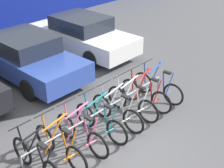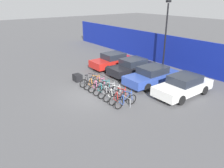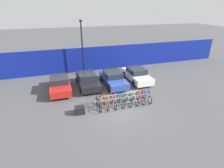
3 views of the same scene
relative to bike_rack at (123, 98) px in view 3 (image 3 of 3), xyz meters
The scene contains 17 objects.
ground_plane 1.00m from the bike_rack, 128.58° to the right, with size 120.00×120.00×0.00m, color #4C4C4F.
hoarding_wall 8.89m from the bike_rack, 93.49° to the left, with size 36.00×0.16×2.89m, color navy.
bike_rack is the anchor object (origin of this frame).
bicycle_black 2.09m from the bike_rack, behind, with size 0.68×1.71×1.05m.
bicycle_orange 1.51m from the bike_rack, behind, with size 0.68×1.71×1.05m.
bicycle_pink 0.90m from the bike_rack, behind, with size 0.68×1.71×1.05m.
bicycle_teal 0.33m from the bike_rack, 150.53° to the right, with size 0.68×1.71×1.05m.
bicycle_silver 0.38m from the bike_rack, 24.61° to the right, with size 0.68×1.71×1.05m.
bicycle_white 0.95m from the bike_rack, ahead, with size 0.68×1.71×1.05m.
bicycle_red 1.51m from the bike_rack, ahead, with size 0.68×1.71×1.05m.
bicycle_blue 2.09m from the bike_rack, ahead, with size 0.68×1.71×1.05m.
car_red 6.22m from the bike_rack, 139.79° to the left, with size 1.91×4.16×1.40m.
car_black 4.67m from the bike_rack, 117.24° to the left, with size 1.91×4.20×1.40m.
car_blue 3.86m from the bike_rack, 83.94° to the left, with size 1.91×4.39×1.40m.
car_white 5.12m from the bike_rack, 52.70° to the left, with size 1.91×4.39×1.40m.
lamp_post 8.54m from the bike_rack, 103.54° to the left, with size 0.24×0.44×6.02m.
cargo_crate 3.60m from the bike_rack, behind, with size 0.70×0.56×0.55m, color black.
Camera 3 is at (-4.13, -10.90, 7.30)m, focal length 28.00 mm.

